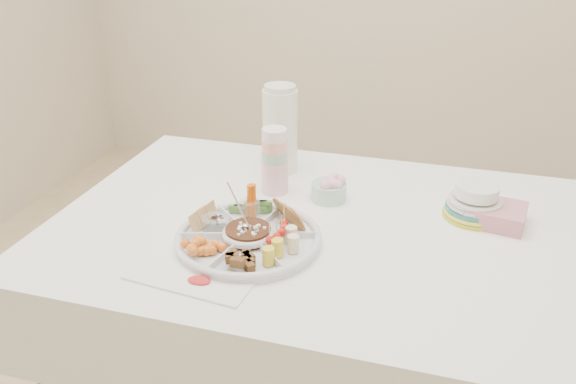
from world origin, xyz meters
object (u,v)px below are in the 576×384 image
(party_tray, at_px, (248,236))
(plate_stack, at_px, (475,199))
(thermos, at_px, (280,128))
(dining_table, at_px, (320,328))

(party_tray, xyz_separation_m, plate_stack, (0.57, 0.32, 0.03))
(thermos, bearing_deg, party_tray, -83.25)
(thermos, bearing_deg, plate_stack, -14.58)
(party_tray, distance_m, plate_stack, 0.66)
(dining_table, relative_size, thermos, 5.07)
(thermos, bearing_deg, dining_table, -55.03)
(party_tray, bearing_deg, plate_stack, 28.98)
(thermos, relative_size, plate_stack, 1.73)
(plate_stack, bearing_deg, thermos, 165.42)
(dining_table, bearing_deg, plate_stack, 21.13)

